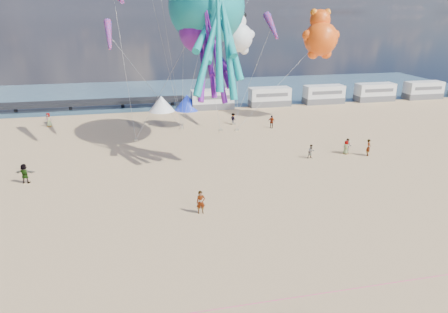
# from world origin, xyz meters

# --- Properties ---
(ground) EXTENTS (120.00, 120.00, 0.00)m
(ground) POSITION_xyz_m (0.00, 0.00, 0.00)
(ground) COLOR tan
(ground) RESTS_ON ground
(water) EXTENTS (120.00, 120.00, 0.00)m
(water) POSITION_xyz_m (0.00, 55.00, 0.02)
(water) COLOR #3C5E73
(water) RESTS_ON ground
(motorhome_0) EXTENTS (6.60, 2.50, 3.00)m
(motorhome_0) POSITION_xyz_m (6.00, 40.00, 1.50)
(motorhome_0) COLOR silver
(motorhome_0) RESTS_ON ground
(motorhome_1) EXTENTS (6.60, 2.50, 3.00)m
(motorhome_1) POSITION_xyz_m (15.50, 40.00, 1.50)
(motorhome_1) COLOR silver
(motorhome_1) RESTS_ON ground
(motorhome_2) EXTENTS (6.60, 2.50, 3.00)m
(motorhome_2) POSITION_xyz_m (25.00, 40.00, 1.50)
(motorhome_2) COLOR silver
(motorhome_2) RESTS_ON ground
(motorhome_3) EXTENTS (6.60, 2.50, 3.00)m
(motorhome_3) POSITION_xyz_m (34.50, 40.00, 1.50)
(motorhome_3) COLOR silver
(motorhome_3) RESTS_ON ground
(motorhome_4) EXTENTS (6.60, 2.50, 3.00)m
(motorhome_4) POSITION_xyz_m (44.00, 40.00, 1.50)
(motorhome_4) COLOR silver
(motorhome_4) RESTS_ON ground
(tent_white) EXTENTS (4.00, 4.00, 2.40)m
(tent_white) POSITION_xyz_m (-2.00, 40.00, 1.20)
(tent_white) COLOR white
(tent_white) RESTS_ON ground
(tent_blue) EXTENTS (4.00, 4.00, 2.40)m
(tent_blue) POSITION_xyz_m (2.00, 40.00, 1.20)
(tent_blue) COLOR #1933CC
(tent_blue) RESTS_ON ground
(rope_line) EXTENTS (34.00, 0.03, 0.03)m
(rope_line) POSITION_xyz_m (0.00, -5.00, 0.02)
(rope_line) COLOR #F2338C
(rope_line) RESTS_ON ground
(standing_person) EXTENTS (0.67, 0.44, 1.83)m
(standing_person) POSITION_xyz_m (-1.30, 5.57, 0.92)
(standing_person) COLOR tan
(standing_person) RESTS_ON ground
(beachgoer_0) EXTENTS (0.52, 0.64, 1.51)m
(beachgoer_0) POSITION_xyz_m (16.15, 15.71, 0.75)
(beachgoer_0) COLOR #7F6659
(beachgoer_0) RESTS_ON ground
(beachgoer_1) EXTENTS (0.78, 0.55, 1.51)m
(beachgoer_1) POSITION_xyz_m (11.88, 15.18, 0.75)
(beachgoer_1) COLOR #7F6659
(beachgoer_1) RESTS_ON ground
(beachgoer_2) EXTENTS (0.87, 0.92, 1.51)m
(beachgoer_2) POSITION_xyz_m (7.10, 30.33, 0.75)
(beachgoer_2) COLOR #7F6659
(beachgoer_2) RESTS_ON ground
(beachgoer_3) EXTENTS (1.26, 1.16, 1.70)m
(beachgoer_3) POSITION_xyz_m (11.57, 27.22, 0.85)
(beachgoer_3) COLOR #7F6659
(beachgoer_3) RESTS_ON ground
(beachgoer_4) EXTENTS (1.14, 0.64, 1.83)m
(beachgoer_4) POSITION_xyz_m (-15.78, 14.56, 0.91)
(beachgoer_4) COLOR #7F6659
(beachgoer_4) RESTS_ON ground
(beachgoer_5) EXTENTS (1.42, 1.67, 1.81)m
(beachgoer_5) POSITION_xyz_m (18.23, 14.72, 0.90)
(beachgoer_5) COLOR #7F6659
(beachgoer_5) RESTS_ON ground
(beachgoer_6) EXTENTS (0.79, 0.66, 1.85)m
(beachgoer_6) POSITION_xyz_m (-17.36, 34.20, 0.92)
(beachgoer_6) COLOR #7F6659
(beachgoer_6) RESTS_ON ground
(beachgoer_7) EXTENTS (0.97, 0.90, 1.66)m
(beachgoer_7) POSITION_xyz_m (16.41, 15.86, 0.83)
(beachgoer_7) COLOR #7F6659
(beachgoer_7) RESTS_ON ground
(sandbag_a) EXTENTS (0.50, 0.35, 0.22)m
(sandbag_a) POSITION_xyz_m (-6.03, 25.26, 0.11)
(sandbag_a) COLOR gray
(sandbag_a) RESTS_ON ground
(sandbag_b) EXTENTS (0.50, 0.35, 0.22)m
(sandbag_b) POSITION_xyz_m (4.71, 27.18, 0.11)
(sandbag_b) COLOR gray
(sandbag_b) RESTS_ON ground
(sandbag_c) EXTENTS (0.50, 0.35, 0.22)m
(sandbag_c) POSITION_xyz_m (6.77, 26.85, 0.11)
(sandbag_c) COLOR gray
(sandbag_c) RESTS_ON ground
(sandbag_d) EXTENTS (0.50, 0.35, 0.22)m
(sandbag_d) POSITION_xyz_m (7.09, 29.86, 0.11)
(sandbag_d) COLOR gray
(sandbag_d) RESTS_ON ground
(sandbag_e) EXTENTS (0.50, 0.35, 0.22)m
(sandbag_e) POSITION_xyz_m (-0.07, 29.27, 0.11)
(sandbag_e) COLOR gray
(sandbag_e) RESTS_ON ground
(kite_octopus_teal) EXTENTS (6.80, 13.22, 14.52)m
(kite_octopus_teal) POSITION_xyz_m (2.26, 22.83, 15.01)
(kite_octopus_teal) COLOR teal
(kite_octopus_purple) EXTENTS (7.05, 10.57, 11.14)m
(kite_octopus_purple) POSITION_xyz_m (1.52, 21.65, 12.60)
(kite_octopus_purple) COLOR #701693
(kite_panda) EXTENTS (5.05, 4.90, 5.71)m
(kite_panda) POSITION_xyz_m (6.68, 26.20, 11.63)
(kite_panda) COLOR white
(kite_teddy_orange) EXTENTS (6.19, 5.93, 7.65)m
(kite_teddy_orange) POSITION_xyz_m (19.07, 30.27, 11.10)
(kite_teddy_orange) COLOR #FB5310
(windsock_mid) EXTENTS (1.43, 5.97, 5.91)m
(windsock_mid) POSITION_xyz_m (11.21, 27.57, 12.84)
(windsock_mid) COLOR red
(windsock_right) EXTENTS (1.24, 5.78, 5.73)m
(windsock_right) POSITION_xyz_m (-8.16, 27.60, 12.04)
(windsock_right) COLOR red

